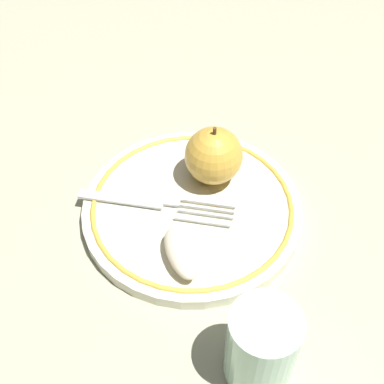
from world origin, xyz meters
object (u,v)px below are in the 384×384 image
Objects in this scene: apple_red_whole at (214,156)px; drinking_glass at (262,346)px; plate at (192,209)px; fork at (151,203)px; apple_slice_front at (181,253)px.

apple_red_whole is 0.85× the size of drinking_glass.
drinking_glass is at bearing 57.05° from plate.
fork is (0.03, -0.04, 0.01)m from plate.
plate is 0.20m from drinking_glass.
drinking_glass is (0.11, 0.16, 0.03)m from plate.
fork reaches higher than plate.
drinking_glass is (0.04, 0.12, 0.02)m from apple_slice_front.
apple_slice_front is (0.11, 0.05, -0.02)m from apple_red_whole.
apple_red_whole is 0.13m from apple_slice_front.
fork is (-0.04, -0.07, -0.01)m from apple_slice_front.
drinking_glass is at bearing 13.80° from apple_slice_front.
apple_slice_front is 0.75× the size of drinking_glass.
drinking_glass is at bearing 47.84° from apple_red_whole.
apple_red_whole reaches higher than apple_slice_front.
drinking_glass reaches higher than apple_slice_front.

